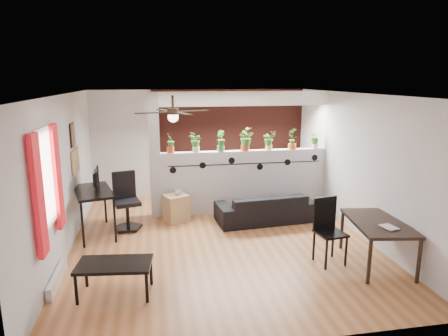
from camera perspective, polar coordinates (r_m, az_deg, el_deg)
room_shell at (r=6.97m, az=-0.62°, el=-0.23°), size 6.30×7.10×2.90m
partition_wall at (r=8.70m, az=2.97°, el=-1.87°), size 3.60×0.18×1.35m
ceiling_header at (r=8.44m, az=3.11°, el=9.89°), size 3.60×0.18×0.30m
pier_column at (r=8.35m, az=-9.86°, el=1.74°), size 0.22×0.20×2.60m
brick_panel at (r=9.99m, az=1.12°, el=3.69°), size 3.90×0.05×2.60m
vine_decal at (r=8.52m, az=3.14°, el=0.61°), size 3.31×0.01×0.30m
window_assembly at (r=5.85m, az=-24.05°, el=-1.77°), size 0.09×1.30×1.55m
baseboard_heater at (r=6.33m, az=-22.72°, el=-14.32°), size 0.08×1.00×0.18m
corkboard at (r=7.94m, az=-20.47°, el=0.92°), size 0.03×0.60×0.45m
framed_art at (r=7.81m, az=-20.84°, el=4.44°), size 0.03×0.34×0.44m
ceiling_fan at (r=6.44m, az=-7.30°, el=7.74°), size 1.19×1.19×0.43m
potted_plant_0 at (r=8.31m, az=-7.66°, el=3.66°), size 0.26×0.27×0.42m
potted_plant_1 at (r=8.35m, az=-4.04°, el=3.80°), size 0.23×0.26×0.42m
potted_plant_2 at (r=8.42m, az=-0.46°, el=3.98°), size 0.27×0.29×0.44m
potted_plant_3 at (r=8.52m, az=3.04°, el=4.20°), size 0.27×0.31×0.48m
potted_plant_4 at (r=8.66m, az=6.44°, el=4.03°), size 0.24×0.21×0.41m
potted_plant_5 at (r=8.82m, az=9.74°, el=4.29°), size 0.31×0.28×0.47m
potted_plant_6 at (r=9.01m, az=12.90°, el=4.07°), size 0.20×0.16×0.39m
sofa at (r=8.22m, az=5.97°, el=-5.69°), size 1.96×0.92×0.56m
cube_shelf at (r=8.23m, az=-6.85°, el=-5.70°), size 0.58×0.55×0.56m
cup at (r=8.13m, az=-6.56°, el=-3.47°), size 0.14×0.14×0.11m
computer_desk at (r=7.73m, az=-18.16°, el=-3.60°), size 0.90×1.30×0.86m
monitor at (r=7.83m, az=-18.11°, el=-2.01°), size 0.36×0.09×0.20m
office_chair at (r=7.94m, az=-13.76°, el=-5.12°), size 0.57×0.57×1.09m
dining_table at (r=6.66m, az=21.19°, el=-7.72°), size 0.97×1.40×0.71m
book at (r=6.34m, az=21.87°, el=-7.96°), size 0.22×0.27×0.02m
folding_chair at (r=6.54m, az=14.56°, el=-7.80°), size 0.48×0.48×1.04m
coffee_table at (r=5.67m, az=-15.38°, el=-13.39°), size 1.03×0.65×0.46m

